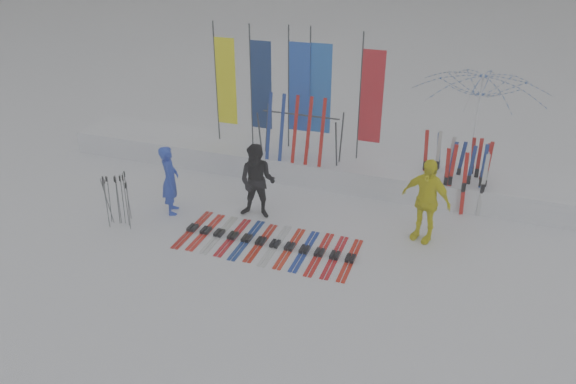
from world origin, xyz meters
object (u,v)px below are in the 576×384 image
at_px(ski_rack, 300,130).
at_px(person_blue, 170,180).
at_px(person_yellow, 426,200).
at_px(ski_row, 268,243).
at_px(tent_canopy, 475,128).
at_px(person_black, 257,182).

bearing_deg(ski_rack, person_blue, -130.80).
relative_size(person_yellow, ski_row, 0.50).
bearing_deg(ski_row, ski_rack, 96.39).
bearing_deg(ski_row, tent_canopy, 50.63).
xyz_separation_m(person_black, person_yellow, (3.68, 0.28, 0.05)).
distance_m(person_blue, ski_row, 2.79).
xyz_separation_m(person_black, ski_row, (0.66, -1.06, -0.84)).
distance_m(tent_canopy, ski_rack, 4.33).
distance_m(person_black, tent_canopy, 5.67).
relative_size(person_blue, person_yellow, 0.88).
bearing_deg(ski_row, person_yellow, 23.92).
xyz_separation_m(person_yellow, ski_row, (-3.02, -1.34, -0.89)).
relative_size(person_blue, ski_row, 0.44).
bearing_deg(ski_rack, person_black, -98.09).
xyz_separation_m(tent_canopy, ski_rack, (-4.11, -1.38, -0.09)).
xyz_separation_m(person_yellow, tent_canopy, (0.73, 3.23, 0.55)).
distance_m(person_blue, ski_rack, 3.50).
bearing_deg(person_yellow, person_black, -155.64).
height_order(person_blue, person_black, person_black).
distance_m(person_blue, person_yellow, 5.69).
height_order(person_black, tent_canopy, tent_canopy).
bearing_deg(person_black, person_yellow, -0.98).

